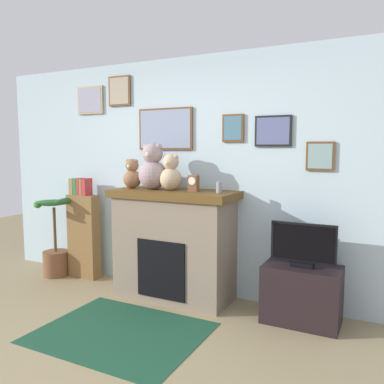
# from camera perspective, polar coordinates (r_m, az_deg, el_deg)

# --- Properties ---
(ground_plane) EXTENTS (12.00, 12.00, 0.00)m
(ground_plane) POSITION_cam_1_polar(r_m,az_deg,el_deg) (3.31, -19.12, -23.16)
(ground_plane) COLOR #94835E
(back_wall) EXTENTS (5.20, 0.15, 2.60)m
(back_wall) POSITION_cam_1_polar(r_m,az_deg,el_deg) (4.51, -1.16, 2.44)
(back_wall) COLOR silver
(back_wall) RESTS_ON ground_plane
(fireplace) EXTENTS (1.35, 0.61, 1.17)m
(fireplace) POSITION_cam_1_polar(r_m,az_deg,el_deg) (4.30, -2.58, -7.43)
(fireplace) COLOR gray
(fireplace) RESTS_ON ground_plane
(bookshelf) EXTENTS (0.40, 0.16, 1.25)m
(bookshelf) POSITION_cam_1_polar(r_m,az_deg,el_deg) (5.14, -15.30, -5.56)
(bookshelf) COLOR brown
(bookshelf) RESTS_ON ground_plane
(potted_plant) EXTENTS (0.57, 0.59, 1.01)m
(potted_plant) POSITION_cam_1_polar(r_m,az_deg,el_deg) (5.34, -18.97, -7.11)
(potted_plant) COLOR brown
(potted_plant) RESTS_ON ground_plane
(tv_stand) EXTENTS (0.69, 0.40, 0.54)m
(tv_stand) POSITION_cam_1_polar(r_m,az_deg,el_deg) (3.91, 15.47, -13.99)
(tv_stand) COLOR black
(tv_stand) RESTS_ON ground_plane
(television) EXTENTS (0.59, 0.14, 0.40)m
(television) POSITION_cam_1_polar(r_m,az_deg,el_deg) (3.78, 15.67, -7.41)
(television) COLOR black
(television) RESTS_ON tv_stand
(area_rug) EXTENTS (1.42, 1.13, 0.01)m
(area_rug) POSITION_cam_1_polar(r_m,az_deg,el_deg) (3.74, -10.17, -19.22)
(area_rug) COLOR #1A4730
(area_rug) RESTS_ON ground_plane
(candle_jar) EXTENTS (0.06, 0.06, 0.11)m
(candle_jar) POSITION_cam_1_polar(r_m,az_deg,el_deg) (3.95, 3.92, 0.67)
(candle_jar) COLOR gray
(candle_jar) RESTS_ON fireplace
(mantel_clock) EXTENTS (0.10, 0.08, 0.17)m
(mantel_clock) POSITION_cam_1_polar(r_m,az_deg,el_deg) (4.06, 0.22, 1.26)
(mantel_clock) COLOR brown
(mantel_clock) RESTS_ON fireplace
(teddy_bear_grey) EXTENTS (0.20, 0.20, 0.33)m
(teddy_bear_grey) POSITION_cam_1_polar(r_m,az_deg,el_deg) (4.45, -8.58, 2.43)
(teddy_bear_grey) COLOR #8F6444
(teddy_bear_grey) RESTS_ON fireplace
(teddy_bear_brown) EXTENTS (0.31, 0.31, 0.50)m
(teddy_bear_brown) POSITION_cam_1_polar(r_m,az_deg,el_deg) (4.30, -5.66, 3.37)
(teddy_bear_brown) COLOR #A28A8E
(teddy_bear_brown) RESTS_ON fireplace
(teddy_bear_cream) EXTENTS (0.24, 0.24, 0.39)m
(teddy_bear_cream) POSITION_cam_1_polar(r_m,az_deg,el_deg) (4.18, -3.07, 2.61)
(teddy_bear_cream) COLOR #C9AE8A
(teddy_bear_cream) RESTS_ON fireplace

